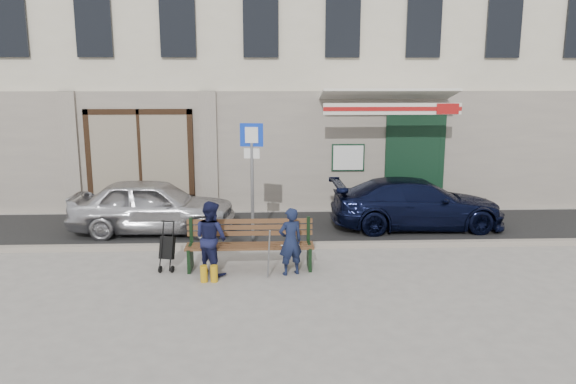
{
  "coord_description": "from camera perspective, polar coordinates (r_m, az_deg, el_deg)",
  "views": [
    {
      "loc": [
        0.07,
        -9.89,
        3.57
      ],
      "look_at": [
        0.56,
        1.6,
        1.2
      ],
      "focal_mm": 35.0,
      "sensor_mm": 36.0,
      "label": 1
    }
  ],
  "objects": [
    {
      "name": "stroller",
      "position": [
        10.8,
        -12.18,
        -5.67
      ],
      "size": [
        0.32,
        0.41,
        0.91
      ],
      "rotation": [
        0.0,
        0.0,
        -0.26
      ],
      "color": "black",
      "rests_on": "ground"
    },
    {
      "name": "man",
      "position": [
        10.25,
        0.25,
        -5.04
      ],
      "size": [
        0.54,
        0.44,
        1.26
      ],
      "primitive_type": "imported",
      "rotation": [
        0.0,
        0.0,
        3.51
      ],
      "color": "#141C39",
      "rests_on": "ground"
    },
    {
      "name": "ground",
      "position": [
        10.52,
        -2.69,
        -8.22
      ],
      "size": [
        80.0,
        80.0,
        0.0
      ],
      "primitive_type": "plane",
      "color": "#9E9991",
      "rests_on": "ground"
    },
    {
      "name": "bench",
      "position": [
        10.62,
        -4.15,
        -5.43
      ],
      "size": [
        2.4,
        1.17,
        0.98
      ],
      "color": "brown",
      "rests_on": "ground"
    },
    {
      "name": "asphalt_lane",
      "position": [
        13.47,
        -2.64,
        -3.71
      ],
      "size": [
        60.0,
        3.2,
        0.01
      ],
      "primitive_type": "cube",
      "color": "#282828",
      "rests_on": "ground"
    },
    {
      "name": "parking_sign",
      "position": [
        11.86,
        -3.68,
        2.8
      ],
      "size": [
        0.49,
        0.1,
        2.62
      ],
      "rotation": [
        0.0,
        0.0,
        -0.13
      ],
      "color": "gray",
      "rests_on": "ground"
    },
    {
      "name": "curb",
      "position": [
        11.92,
        -2.66,
        -5.49
      ],
      "size": [
        60.0,
        0.18,
        0.12
      ],
      "primitive_type": "cube",
      "color": "#9E9384",
      "rests_on": "ground"
    },
    {
      "name": "car_navy",
      "position": [
        13.75,
        12.96,
        -1.15
      ],
      "size": [
        4.13,
        1.71,
        1.19
      ],
      "primitive_type": "imported",
      "rotation": [
        0.0,
        0.0,
        1.58
      ],
      "color": "black",
      "rests_on": "ground"
    },
    {
      "name": "woman",
      "position": [
        10.37,
        -7.83,
        -4.63
      ],
      "size": [
        0.84,
        0.83,
        1.37
      ],
      "primitive_type": "imported",
      "rotation": [
        0.0,
        0.0,
        2.4
      ],
      "color": "#15183B",
      "rests_on": "ground"
    },
    {
      "name": "building",
      "position": [
        18.4,
        -2.71,
        16.01
      ],
      "size": [
        20.0,
        8.27,
        10.0
      ],
      "color": "beige",
      "rests_on": "ground"
    },
    {
      "name": "car_silver",
      "position": [
        13.35,
        -13.52,
        -1.37
      ],
      "size": [
        3.79,
        1.6,
        1.28
      ],
      "primitive_type": "imported",
      "rotation": [
        0.0,
        0.0,
        1.55
      ],
      "color": "silver",
      "rests_on": "ground"
    }
  ]
}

